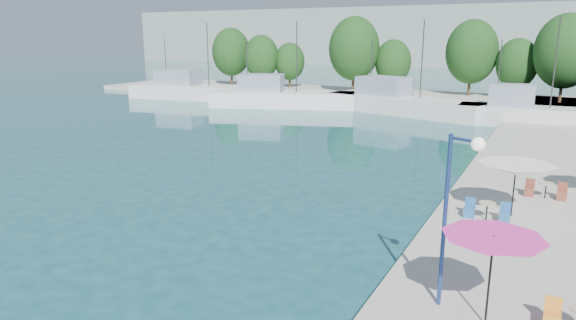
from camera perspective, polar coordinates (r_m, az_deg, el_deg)
The scene contains 19 objects.
quay_far at distance 68.99m, azimuth 12.31°, elevation 6.77°, with size 90.00×16.00×0.60m, color #ABA79A.
hill_west at distance 164.08m, azimuth 13.93°, elevation 13.17°, with size 180.00×40.00×16.00m, color gray.
trawler_01 at distance 69.71m, azimuth -10.43°, elevation 7.56°, with size 18.63×7.36×10.20m.
trawler_02 at distance 60.65m, azimuth -1.03°, elevation 6.91°, with size 17.22×9.62×10.20m.
trawler_03 at distance 56.99m, azimuth 12.42°, elevation 6.16°, with size 18.51×9.59×10.20m.
trawler_04 at distance 52.50m, azimuth 25.21°, elevation 4.58°, with size 13.14×3.77×10.20m.
tree_01 at distance 82.67m, azimuth -6.35°, elevation 11.83°, with size 5.96×5.96×8.82m.
tree_02 at distance 78.61m, azimuth -2.98°, elevation 11.35°, with size 5.23×5.23×7.74m.
tree_03 at distance 78.44m, azimuth 0.20°, elevation 10.89°, with size 4.47×4.47×6.62m.
tree_04 at distance 71.87m, azimuth 7.35°, elevation 12.18°, with size 6.88×6.88×10.18m.
tree_05 at distance 72.11m, azimuth 11.59°, elevation 10.62°, with size 4.83×4.83×7.15m.
tree_06 at distance 70.96m, azimuth 19.75°, elevation 11.24°, with size 6.53×6.53×9.66m.
tree_07 at distance 69.83m, azimuth 24.10°, elevation 9.74°, with size 4.96×4.96×7.35m.
tree_08 at distance 67.78m, azimuth 28.47°, elevation 10.58°, with size 6.85×6.85×10.15m.
umbrella_pink at distance 14.45m, azimuth 21.80°, elevation -8.83°, with size 2.66×2.66×2.51m.
umbrella_white at distance 23.64m, azimuth 23.99°, elevation -0.96°, with size 3.13×3.13×2.32m.
cafe_table_02 at distance 23.21m, azimuth 21.19°, elevation -5.55°, with size 1.82×0.70×0.76m.
cafe_table_03 at distance 27.38m, azimuth 26.68°, elevation -3.23°, with size 1.82×0.70×0.76m.
street_lamp at distance 14.51m, azimuth 18.31°, elevation -3.30°, with size 0.98×0.55×5.03m.
Camera 1 is at (10.28, 0.94, 8.13)m, focal length 32.00 mm.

